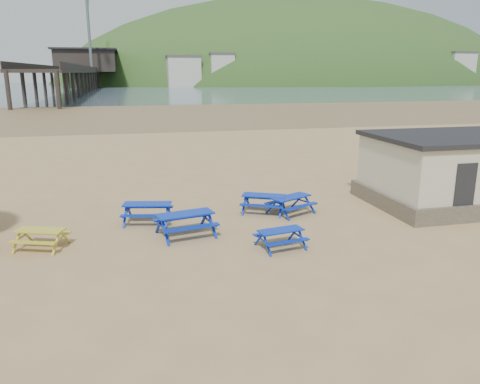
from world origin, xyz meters
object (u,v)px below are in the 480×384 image
object	(u,v)px
picnic_table_blue_a	(148,213)
picnic_table_blue_b	(264,203)
picnic_table_yellow	(41,239)
amenity_block	(456,170)

from	to	relation	value
picnic_table_blue_a	picnic_table_blue_b	size ratio (longest dim) A/B	0.95
picnic_table_yellow	amenity_block	distance (m)	17.39
picnic_table_yellow	amenity_block	world-z (taller)	amenity_block
picnic_table_blue_b	picnic_table_yellow	world-z (taller)	picnic_table_blue_b
picnic_table_blue_a	picnic_table_blue_b	distance (m)	4.90
picnic_table_blue_b	amenity_block	bearing A→B (deg)	21.78
picnic_table_yellow	amenity_block	xyz separation A→B (m)	(17.27, 1.61, 1.23)
amenity_block	picnic_table_yellow	bearing A→B (deg)	-174.66
picnic_table_blue_b	amenity_block	size ratio (longest dim) A/B	0.31
picnic_table_blue_a	amenity_block	xyz separation A→B (m)	(13.62, -0.42, 1.18)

